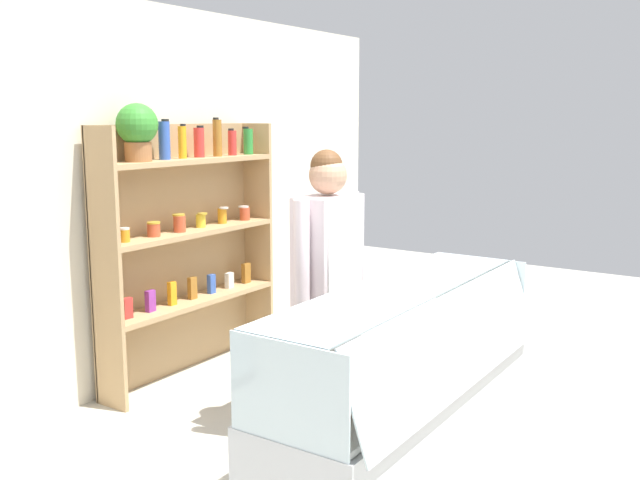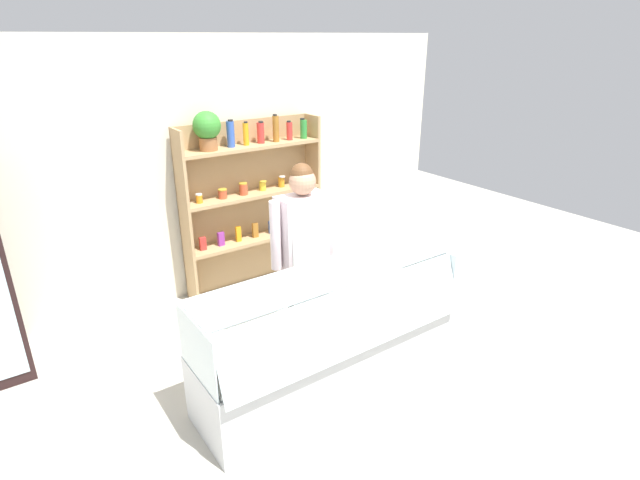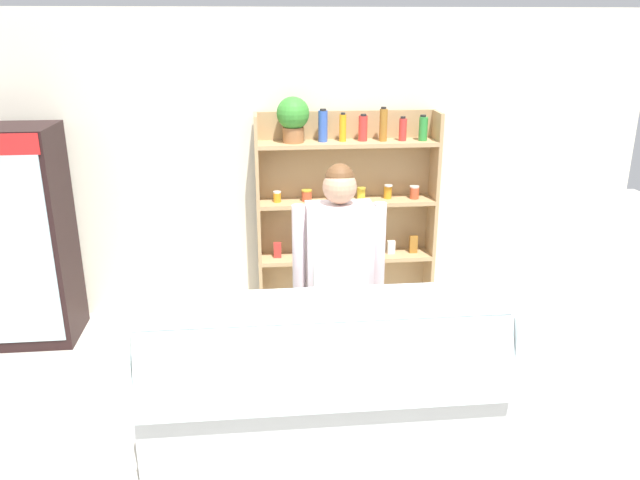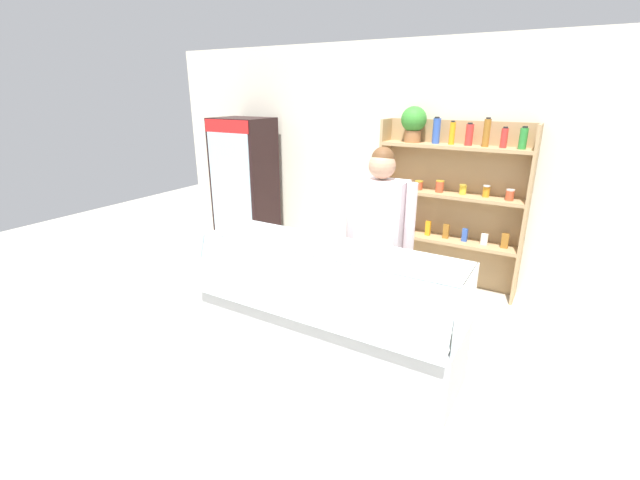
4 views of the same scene
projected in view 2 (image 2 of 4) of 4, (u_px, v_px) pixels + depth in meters
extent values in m
plane|color=#B7B2A3|center=(303.00, 396.00, 3.99)|extent=(12.00, 12.00, 0.00)
cube|color=silver|center=(183.00, 174.00, 5.14)|extent=(6.80, 0.10, 2.70)
cylinder|color=#3356B2|center=(5.00, 348.00, 4.02)|extent=(0.05, 0.05, 0.18)
cube|color=tan|center=(248.00, 204.00, 5.57)|extent=(1.59, 0.02, 1.86)
cube|color=tan|center=(186.00, 221.00, 5.05)|extent=(0.03, 0.28, 1.86)
cube|color=tan|center=(313.00, 195.00, 5.88)|extent=(0.03, 0.28, 1.86)
cube|color=tan|center=(256.00, 239.00, 5.61)|extent=(1.53, 0.28, 0.04)
cube|color=tan|center=(253.00, 194.00, 5.41)|extent=(1.53, 0.28, 0.04)
cube|color=tan|center=(251.00, 147.00, 5.21)|extent=(1.53, 0.28, 0.04)
cylinder|color=#996038|center=(208.00, 144.00, 4.93)|extent=(0.18, 0.18, 0.13)
sphere|color=#36882D|center=(207.00, 125.00, 4.86)|extent=(0.28, 0.28, 0.28)
cylinder|color=#3356B2|center=(231.00, 134.00, 5.05)|extent=(0.08, 0.08, 0.26)
cylinder|color=black|center=(230.00, 120.00, 4.99)|extent=(0.05, 0.05, 0.02)
cylinder|color=orange|center=(246.00, 134.00, 5.14)|extent=(0.06, 0.06, 0.23)
cylinder|color=black|center=(246.00, 122.00, 5.09)|extent=(0.04, 0.04, 0.02)
cylinder|color=red|center=(261.00, 133.00, 5.24)|extent=(0.08, 0.08, 0.22)
cylinder|color=black|center=(261.00, 122.00, 5.19)|extent=(0.05, 0.05, 0.02)
cylinder|color=#9E6623|center=(276.00, 129.00, 5.30)|extent=(0.07, 0.07, 0.27)
cylinder|color=black|center=(275.00, 115.00, 5.26)|extent=(0.04, 0.04, 0.02)
cylinder|color=red|center=(289.00, 131.00, 5.41)|extent=(0.07, 0.07, 0.19)
cylinder|color=black|center=(289.00, 122.00, 5.38)|extent=(0.04, 0.04, 0.02)
cylinder|color=#2D8C38|center=(304.00, 129.00, 5.49)|extent=(0.08, 0.08, 0.20)
cylinder|color=black|center=(302.00, 119.00, 5.47)|extent=(0.05, 0.05, 0.02)
cylinder|color=orange|center=(199.00, 199.00, 5.05)|extent=(0.07, 0.07, 0.08)
cylinder|color=silver|center=(199.00, 194.00, 5.04)|extent=(0.07, 0.07, 0.01)
cylinder|color=#BF4C2D|center=(223.00, 194.00, 5.20)|extent=(0.09, 0.09, 0.09)
cylinder|color=gold|center=(222.00, 190.00, 5.17)|extent=(0.09, 0.09, 0.01)
cylinder|color=#BF4C2D|center=(244.00, 189.00, 5.31)|extent=(0.09, 0.09, 0.12)
cylinder|color=gold|center=(243.00, 183.00, 5.29)|extent=(0.09, 0.09, 0.01)
cylinder|color=yellow|center=(263.00, 186.00, 5.46)|extent=(0.07, 0.07, 0.10)
cylinder|color=gold|center=(263.00, 181.00, 5.43)|extent=(0.07, 0.07, 0.01)
cylinder|color=orange|center=(281.00, 182.00, 5.59)|extent=(0.07, 0.07, 0.12)
cylinder|color=silver|center=(282.00, 177.00, 5.55)|extent=(0.07, 0.07, 0.01)
cylinder|color=#BF4C2D|center=(300.00, 180.00, 5.69)|extent=(0.08, 0.08, 0.10)
cylinder|color=silver|center=(300.00, 175.00, 5.68)|extent=(0.08, 0.08, 0.01)
cube|color=red|center=(203.00, 244.00, 5.24)|extent=(0.07, 0.04, 0.14)
cube|color=purple|center=(221.00, 239.00, 5.35)|extent=(0.07, 0.05, 0.15)
cube|color=orange|center=(238.00, 234.00, 5.46)|extent=(0.06, 0.04, 0.17)
cube|color=#9E6623|center=(255.00, 230.00, 5.57)|extent=(0.06, 0.04, 0.16)
cube|color=#3356B2|center=(271.00, 227.00, 5.68)|extent=(0.06, 0.04, 0.15)
cube|color=silver|center=(287.00, 225.00, 5.80)|extent=(0.07, 0.05, 0.12)
cube|color=#9E6623|center=(302.00, 219.00, 5.90)|extent=(0.07, 0.04, 0.16)
cube|color=silver|center=(329.00, 358.00, 4.00)|extent=(2.16, 0.65, 0.55)
cube|color=white|center=(329.00, 326.00, 3.89)|extent=(2.10, 0.59, 0.03)
cube|color=silver|center=(354.00, 321.00, 3.58)|extent=(2.12, 0.16, 0.47)
cube|color=silver|center=(325.00, 275.00, 3.76)|extent=(2.12, 0.49, 0.01)
cube|color=silver|center=(196.00, 351.00, 3.24)|extent=(0.01, 0.61, 0.45)
cube|color=silver|center=(427.00, 268.00, 4.38)|extent=(0.01, 0.61, 0.45)
cube|color=beige|center=(218.00, 357.00, 3.46)|extent=(0.16, 0.12, 0.05)
cube|color=white|center=(231.00, 371.00, 3.31)|extent=(0.05, 0.03, 0.02)
cube|color=beige|center=(251.00, 345.00, 3.59)|extent=(0.16, 0.13, 0.05)
cube|color=white|center=(264.00, 358.00, 3.45)|extent=(0.05, 0.03, 0.02)
cube|color=tan|center=(281.00, 333.00, 3.73)|extent=(0.16, 0.10, 0.05)
cube|color=white|center=(295.00, 345.00, 3.58)|extent=(0.05, 0.03, 0.02)
cube|color=beige|center=(310.00, 323.00, 3.87)|extent=(0.16, 0.14, 0.05)
cube|color=white|center=(324.00, 334.00, 3.72)|extent=(0.05, 0.03, 0.02)
cube|color=beige|center=(336.00, 313.00, 4.00)|extent=(0.16, 0.12, 0.05)
cube|color=white|center=(351.00, 323.00, 3.86)|extent=(0.05, 0.03, 0.02)
cube|color=tan|center=(360.00, 304.00, 4.14)|extent=(0.16, 0.12, 0.04)
cube|color=white|center=(376.00, 314.00, 3.99)|extent=(0.05, 0.03, 0.02)
cube|color=beige|center=(383.00, 295.00, 4.27)|extent=(0.16, 0.11, 0.06)
cube|color=white|center=(399.00, 304.00, 4.13)|extent=(0.05, 0.03, 0.02)
cube|color=beige|center=(405.00, 287.00, 4.41)|extent=(0.16, 0.14, 0.06)
cube|color=white|center=(421.00, 296.00, 4.26)|extent=(0.05, 0.03, 0.02)
cylinder|color=tan|center=(228.00, 366.00, 3.31)|extent=(0.20, 0.13, 0.12)
cylinder|color=#A35B4C|center=(257.00, 353.00, 3.42)|extent=(0.16, 0.15, 0.14)
cylinder|color=tan|center=(285.00, 344.00, 3.54)|extent=(0.19, 0.13, 0.12)
cylinder|color=white|center=(388.00, 298.00, 4.08)|extent=(0.07, 0.07, 0.19)
cylinder|color=white|center=(397.00, 293.00, 4.12)|extent=(0.07, 0.07, 0.23)
cylinder|color=#4C4233|center=(295.00, 310.00, 4.46)|extent=(0.13, 0.13, 0.80)
cylinder|color=#4C4233|center=(313.00, 304.00, 4.56)|extent=(0.13, 0.13, 0.80)
cube|color=silver|center=(303.00, 232.00, 4.23)|extent=(0.44, 0.24, 0.66)
cube|color=white|center=(312.00, 275.00, 4.27)|extent=(0.37, 0.01, 1.23)
cylinder|color=silver|center=(275.00, 236.00, 4.07)|extent=(0.09, 0.09, 0.59)
cylinder|color=silver|center=(329.00, 222.00, 4.36)|extent=(0.09, 0.09, 0.59)
sphere|color=tan|center=(302.00, 182.00, 4.06)|extent=(0.22, 0.22, 0.22)
sphere|color=brown|center=(302.00, 175.00, 4.05)|extent=(0.19, 0.19, 0.19)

